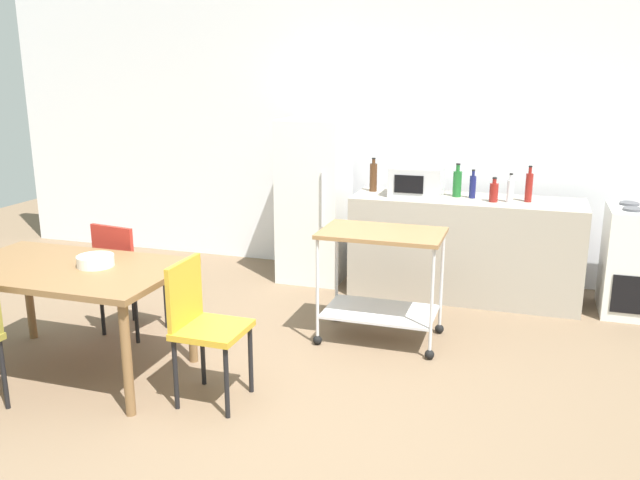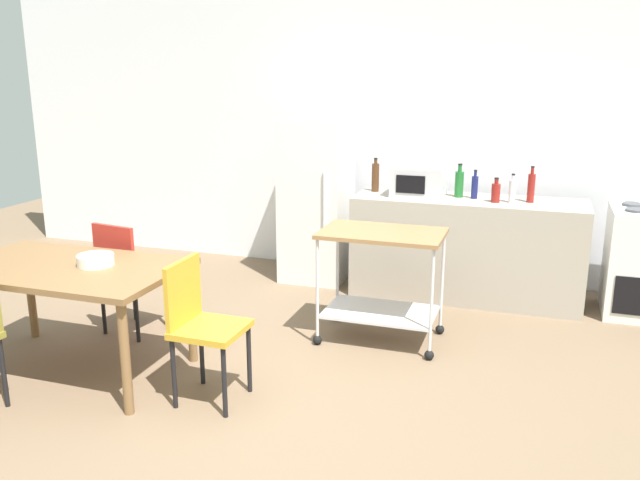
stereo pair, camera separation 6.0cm
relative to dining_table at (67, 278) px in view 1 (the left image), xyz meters
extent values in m
plane|color=brown|center=(1.45, -0.22, -0.67)|extent=(12.00, 12.00, 0.00)
cube|color=white|center=(1.45, 2.98, 0.78)|extent=(8.40, 0.12, 2.90)
cube|color=#A89E8E|center=(2.35, 2.38, -0.22)|extent=(2.00, 0.64, 0.90)
cube|color=brown|center=(0.00, 0.00, 0.06)|extent=(1.50, 0.90, 0.04)
cylinder|color=brown|center=(0.69, -0.39, -0.32)|extent=(0.06, 0.06, 0.71)
cylinder|color=brown|center=(-0.69, 0.39, -0.32)|extent=(0.06, 0.06, 0.71)
cylinder|color=brown|center=(0.69, 0.39, -0.32)|extent=(0.06, 0.06, 0.71)
cube|color=gold|center=(1.09, -0.07, -0.20)|extent=(0.40, 0.40, 0.04)
cube|color=gold|center=(0.91, -0.07, 0.02)|extent=(0.03, 0.38, 0.40)
cylinder|color=black|center=(1.26, -0.24, -0.45)|extent=(0.03, 0.03, 0.45)
cylinder|color=black|center=(1.26, 0.10, -0.45)|extent=(0.03, 0.03, 0.45)
cylinder|color=black|center=(0.92, -0.24, -0.45)|extent=(0.03, 0.03, 0.45)
cylinder|color=black|center=(0.92, 0.10, -0.45)|extent=(0.03, 0.03, 0.45)
cylinder|color=black|center=(-0.07, -0.55, -0.45)|extent=(0.03, 0.03, 0.45)
cube|color=#B72D23|center=(-0.01, 0.74, -0.20)|extent=(0.46, 0.46, 0.04)
cube|color=#B72D23|center=(-0.04, 0.57, 0.02)|extent=(0.38, 0.09, 0.40)
cylinder|color=black|center=(0.18, 0.89, -0.45)|extent=(0.03, 0.03, 0.45)
cylinder|color=black|center=(-0.15, 0.94, -0.45)|extent=(0.03, 0.03, 0.45)
cylinder|color=black|center=(0.13, 0.55, -0.45)|extent=(0.03, 0.03, 0.45)
cylinder|color=black|center=(-0.20, 0.60, -0.45)|extent=(0.03, 0.03, 0.45)
cylinder|color=#47474C|center=(3.67, 2.28, 0.24)|extent=(0.16, 0.16, 0.02)
cylinder|color=#47474C|center=(3.67, 2.52, 0.24)|extent=(0.16, 0.16, 0.02)
cube|color=white|center=(0.90, 2.48, 0.10)|extent=(0.60, 0.60, 1.55)
cylinder|color=silver|center=(1.08, 2.17, 0.18)|extent=(0.02, 0.02, 0.50)
cube|color=olive|center=(1.85, 1.19, 0.16)|extent=(0.90, 0.56, 0.03)
cube|color=silver|center=(1.85, 1.19, -0.45)|extent=(0.83, 0.52, 0.02)
cylinder|color=silver|center=(1.43, 0.94, -0.22)|extent=(0.02, 0.02, 0.76)
sphere|color=black|center=(1.43, 0.94, -0.64)|extent=(0.07, 0.07, 0.07)
cylinder|color=silver|center=(2.27, 0.94, -0.22)|extent=(0.02, 0.02, 0.76)
sphere|color=black|center=(2.27, 0.94, -0.64)|extent=(0.07, 0.07, 0.07)
cylinder|color=silver|center=(1.43, 1.44, -0.22)|extent=(0.02, 0.02, 0.76)
sphere|color=black|center=(1.43, 1.44, -0.64)|extent=(0.07, 0.07, 0.07)
cylinder|color=silver|center=(2.27, 1.44, -0.22)|extent=(0.02, 0.02, 0.76)
sphere|color=black|center=(2.27, 1.44, -0.64)|extent=(0.07, 0.07, 0.07)
cylinder|color=#4C2D19|center=(1.48, 2.47, 0.36)|extent=(0.07, 0.07, 0.26)
cylinder|color=#4C2D19|center=(1.48, 2.47, 0.51)|extent=(0.03, 0.03, 0.04)
cylinder|color=black|center=(1.48, 2.47, 0.53)|extent=(0.03, 0.03, 0.01)
cube|color=silver|center=(1.90, 2.38, 0.36)|extent=(0.46, 0.34, 0.26)
cube|color=black|center=(1.86, 2.20, 0.36)|extent=(0.25, 0.01, 0.16)
cylinder|color=#1E6628|center=(2.25, 2.44, 0.34)|extent=(0.08, 0.08, 0.23)
cylinder|color=#1E6628|center=(2.25, 2.44, 0.49)|extent=(0.03, 0.03, 0.06)
cylinder|color=black|center=(2.25, 2.44, 0.52)|extent=(0.04, 0.04, 0.01)
cylinder|color=navy|center=(2.38, 2.41, 0.33)|extent=(0.06, 0.06, 0.20)
cylinder|color=navy|center=(2.38, 2.41, 0.45)|extent=(0.03, 0.03, 0.05)
cylinder|color=black|center=(2.38, 2.41, 0.48)|extent=(0.03, 0.03, 0.01)
cylinder|color=maroon|center=(2.57, 2.30, 0.31)|extent=(0.07, 0.07, 0.16)
cylinder|color=maroon|center=(2.57, 2.30, 0.41)|extent=(0.03, 0.03, 0.04)
cylinder|color=black|center=(2.57, 2.30, 0.44)|extent=(0.04, 0.04, 0.01)
cylinder|color=silver|center=(2.70, 2.33, 0.33)|extent=(0.06, 0.06, 0.19)
cylinder|color=silver|center=(2.70, 2.33, 0.44)|extent=(0.03, 0.03, 0.04)
cylinder|color=black|center=(2.70, 2.33, 0.47)|extent=(0.03, 0.03, 0.01)
cylinder|color=maroon|center=(2.85, 2.39, 0.35)|extent=(0.06, 0.06, 0.24)
cylinder|color=maroon|center=(2.85, 2.39, 0.50)|extent=(0.03, 0.03, 0.05)
cylinder|color=black|center=(2.85, 2.39, 0.53)|extent=(0.03, 0.03, 0.01)
cylinder|color=white|center=(0.18, 0.07, 0.12)|extent=(0.24, 0.24, 0.07)
camera|label=1|loc=(2.86, -3.43, 1.35)|focal=37.09mm
camera|label=2|loc=(2.92, -3.41, 1.35)|focal=37.09mm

